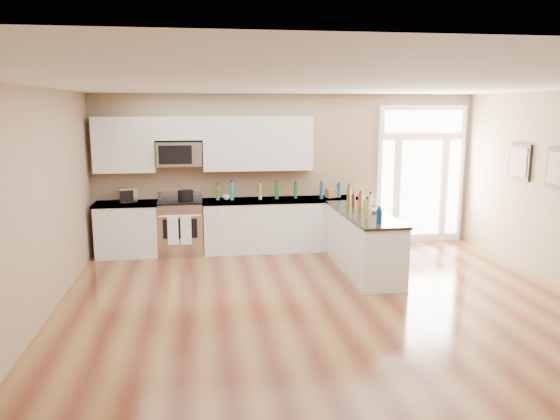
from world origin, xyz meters
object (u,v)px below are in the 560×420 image
Objects in this scene: stockpot at (186,195)px; kitchen_range at (181,227)px; toaster_oven at (127,195)px; peninsula_cabinet at (363,244)px.

kitchen_range is at bearing 164.47° from stockpot.
toaster_oven is at bearing 175.54° from stockpot.
toaster_oven reaches higher than kitchen_range.
stockpot is 0.89× the size of toaster_oven.
toaster_oven is at bearing 176.83° from kitchen_range.
toaster_oven is (-3.78, 1.50, 0.63)m from peninsula_cabinet.
peninsula_cabinet is 2.15× the size of kitchen_range.
stockpot is (0.10, -0.03, 0.57)m from kitchen_range.
kitchen_range is 3.64× the size of toaster_oven.
kitchen_range is at bearing -22.83° from toaster_oven.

